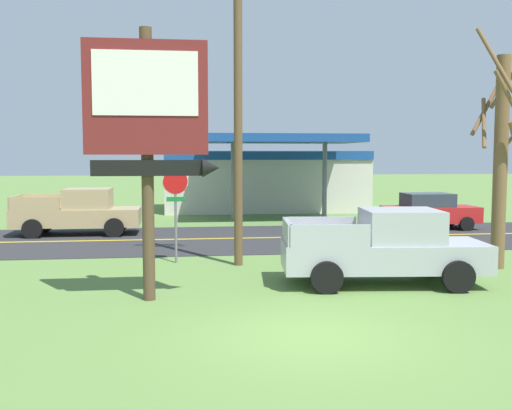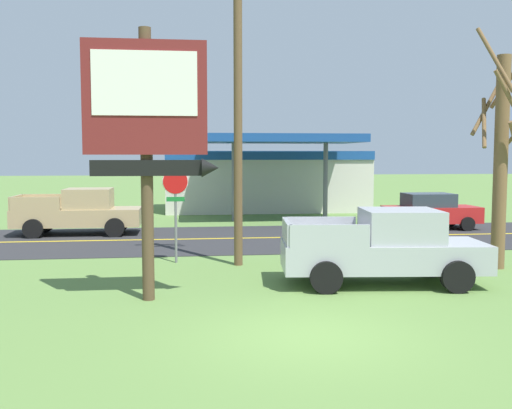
% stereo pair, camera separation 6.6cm
% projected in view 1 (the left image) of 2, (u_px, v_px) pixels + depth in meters
% --- Properties ---
extents(ground_plane, '(180.00, 180.00, 0.00)m').
position_uv_depth(ground_plane, '(309.00, 336.00, 10.98)').
color(ground_plane, '#5B7F3D').
extents(road_asphalt, '(140.00, 8.00, 0.02)m').
position_uv_depth(road_asphalt, '(241.00, 238.00, 23.83)').
color(road_asphalt, '#2B2B2D').
rests_on(road_asphalt, ground).
extents(road_centre_line, '(126.00, 0.20, 0.01)m').
position_uv_depth(road_centre_line, '(241.00, 238.00, 23.83)').
color(road_centre_line, gold).
rests_on(road_centre_line, road_asphalt).
extents(motel_sign, '(3.03, 0.54, 6.23)m').
position_uv_depth(motel_sign, '(149.00, 121.00, 13.30)').
color(motel_sign, brown).
rests_on(motel_sign, ground).
extents(stop_sign, '(0.80, 0.08, 2.95)m').
position_uv_depth(stop_sign, '(176.00, 198.00, 18.33)').
color(stop_sign, slate).
rests_on(stop_sign, ground).
extents(utility_pole, '(1.67, 0.26, 9.75)m').
position_uv_depth(utility_pole, '(238.00, 95.00, 17.69)').
color(utility_pole, brown).
rests_on(utility_pole, ground).
extents(bare_tree, '(2.02, 2.00, 7.04)m').
position_uv_depth(bare_tree, '(501.00, 154.00, 17.35)').
color(bare_tree, brown).
rests_on(bare_tree, ground).
extents(gas_station, '(12.00, 11.50, 4.40)m').
position_uv_depth(gas_station, '(264.00, 178.00, 36.17)').
color(gas_station, beige).
rests_on(gas_station, ground).
extents(pickup_silver_parked_on_lawn, '(5.37, 2.62, 1.96)m').
position_uv_depth(pickup_silver_parked_on_lawn, '(386.00, 248.00, 15.34)').
color(pickup_silver_parked_on_lawn, '#A8AAAF').
rests_on(pickup_silver_parked_on_lawn, ground).
extents(pickup_tan_on_road, '(5.20, 2.24, 1.96)m').
position_uv_depth(pickup_tan_on_road, '(79.00, 212.00, 24.91)').
color(pickup_tan_on_road, tan).
rests_on(pickup_tan_on_road, ground).
extents(car_red_near_lane, '(4.20, 2.00, 1.64)m').
position_uv_depth(car_red_near_lane, '(430.00, 211.00, 26.83)').
color(car_red_near_lane, red).
rests_on(car_red_near_lane, ground).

